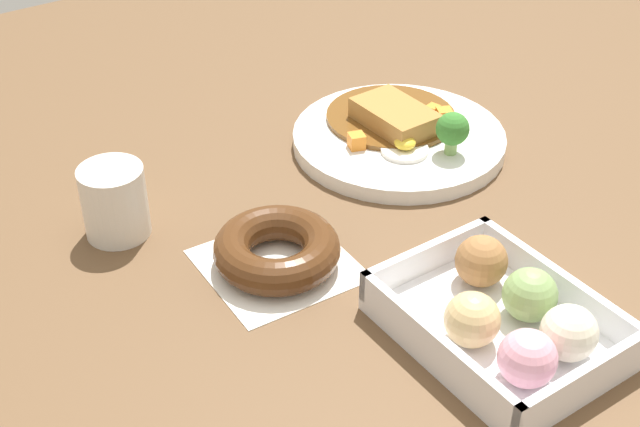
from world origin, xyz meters
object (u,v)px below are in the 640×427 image
chocolate_ring_donut (277,250)px  coffee_mug (114,202)px  curry_plate (400,134)px  donut_box (506,319)px

chocolate_ring_donut → coffee_mug: coffee_mug is taller
chocolate_ring_donut → coffee_mug: bearing=36.9°
curry_plate → chocolate_ring_donut: (-0.11, 0.24, 0.00)m
donut_box → coffee_mug: bearing=31.7°
donut_box → coffee_mug: 0.40m
coffee_mug → donut_box: bearing=-148.3°
curry_plate → coffee_mug: (0.03, 0.34, 0.02)m
chocolate_ring_donut → coffee_mug: 0.17m
coffee_mug → curry_plate: bearing=-94.6°
donut_box → chocolate_ring_donut: donut_box is taller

